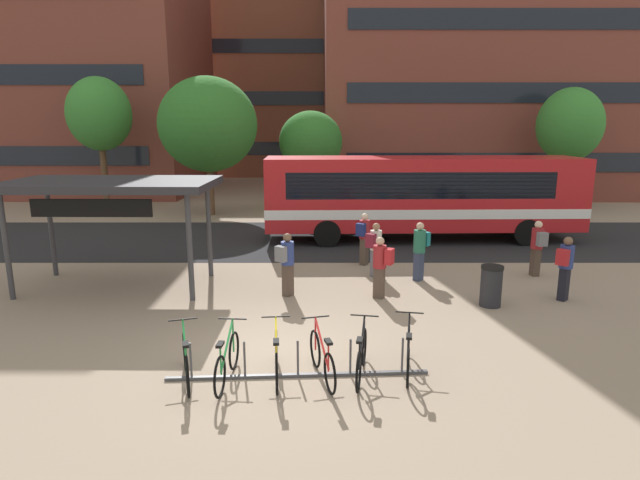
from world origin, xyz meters
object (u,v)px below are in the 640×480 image
object	(u,v)px
street_tree_1	(572,125)
trash_bin	(493,286)
commuter_navy_pack_0	(365,236)
commuter_teal_pack_1	(422,247)
commuter_grey_pack_3	(288,260)
commuter_red_pack_4	(382,263)
street_tree_0	(210,125)
parked_bicycle_red_3	(324,359)
transit_shelter	(112,188)
street_tree_2	(101,115)
parked_bicycle_black_4	(363,357)
city_bus	(425,194)
parked_bicycle_yellow_2	(278,359)
parked_bicycle_green_1	(229,361)
commuter_red_pack_5	(567,264)
commuter_maroon_pack_2	(377,246)
street_tree_3	(312,142)
parked_bicycle_black_5	(410,353)
parked_bicycle_green_0	(187,362)
commuter_grey_pack_6	(539,245)

from	to	relation	value
street_tree_1	trash_bin	bearing A→B (deg)	-119.75
commuter_navy_pack_0	commuter_teal_pack_1	xyz separation A→B (m)	(1.47, -1.67, 0.01)
commuter_grey_pack_3	commuter_navy_pack_0	bearing A→B (deg)	0.52
commuter_red_pack_4	street_tree_0	world-z (taller)	street_tree_0
commuter_red_pack_4	street_tree_0	distance (m)	15.04
parked_bicycle_red_3	transit_shelter	world-z (taller)	transit_shelter
street_tree_2	parked_bicycle_black_4	bearing A→B (deg)	-57.42
city_bus	trash_bin	distance (m)	7.83
parked_bicycle_red_3	street_tree_2	bearing A→B (deg)	16.51
transit_shelter	commuter_teal_pack_1	xyz separation A→B (m)	(8.47, 0.66, -1.78)
parked_bicycle_yellow_2	transit_shelter	distance (m)	7.60
parked_bicycle_green_1	commuter_grey_pack_3	world-z (taller)	commuter_grey_pack_3
parked_bicycle_red_3	city_bus	bearing A→B (deg)	-33.43
commuter_grey_pack_3	commuter_red_pack_4	xyz separation A→B (m)	(2.43, -0.18, -0.03)
parked_bicycle_yellow_2	commuter_navy_pack_0	world-z (taller)	commuter_navy_pack_0
parked_bicycle_green_1	city_bus	bearing A→B (deg)	-21.88
parked_bicycle_yellow_2	parked_bicycle_red_3	distance (m)	0.81
parked_bicycle_red_3	commuter_red_pack_5	xyz separation A→B (m)	(6.17, 4.23, 0.58)
parked_bicycle_green_1	commuter_maroon_pack_2	bearing A→B (deg)	-22.63
transit_shelter	commuter_maroon_pack_2	size ratio (longest dim) A/B	3.41
city_bus	commuter_grey_pack_3	size ratio (longest dim) A/B	7.20
commuter_maroon_pack_2	trash_bin	size ratio (longest dim) A/B	1.57
trash_bin	street_tree_3	bearing A→B (deg)	107.57
parked_bicycle_red_3	parked_bicycle_black_5	size ratio (longest dim) A/B	0.99
street_tree_2	parked_bicycle_green_1	bearing A→B (deg)	-62.99
parked_bicycle_black_4	street_tree_2	size ratio (longest dim) A/B	0.25
parked_bicycle_yellow_2	commuter_teal_pack_1	distance (m)	7.06
parked_bicycle_green_1	transit_shelter	bearing A→B (deg)	39.98
street_tree_2	commuter_red_pack_4	bearing A→B (deg)	-48.40
parked_bicycle_green_1	commuter_grey_pack_3	xyz separation A→B (m)	(0.75, 4.70, 0.58)
street_tree_2	transit_shelter	bearing A→B (deg)	-67.15
parked_bicycle_green_0	parked_bicycle_red_3	size ratio (longest dim) A/B	0.99
transit_shelter	parked_bicycle_black_4	bearing A→B (deg)	-39.15
parked_bicycle_green_0	street_tree_3	world-z (taller)	street_tree_3
street_tree_2	parked_bicycle_yellow_2	bearing A→B (deg)	-60.86
commuter_red_pack_4	commuter_maroon_pack_2	bearing A→B (deg)	-65.50
commuter_navy_pack_0	parked_bicycle_green_0	bearing A→B (deg)	-174.71
transit_shelter	trash_bin	world-z (taller)	transit_shelter
street_tree_1	parked_bicycle_green_0	bearing A→B (deg)	-128.62
parked_bicycle_black_4	street_tree_1	bearing A→B (deg)	-22.87
trash_bin	commuter_grey_pack_3	bearing A→B (deg)	171.46
commuter_grey_pack_3	commuter_red_pack_5	xyz separation A→B (m)	(7.07, -0.37, -0.00)
commuter_grey_pack_3	commuter_maroon_pack_2	bearing A→B (deg)	-17.71
commuter_red_pack_4	street_tree_3	distance (m)	14.68
commuter_teal_pack_1	parked_bicycle_yellow_2	bearing A→B (deg)	13.43
city_bus	parked_bicycle_red_3	xyz separation A→B (m)	(-3.97, -11.56, -1.39)
street_tree_1	commuter_teal_pack_1	bearing A→B (deg)	-127.81
parked_bicycle_black_4	street_tree_1	distance (m)	22.72
parked_bicycle_green_0	trash_bin	distance (m)	7.66
commuter_grey_pack_6	street_tree_0	size ratio (longest dim) A/B	0.25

